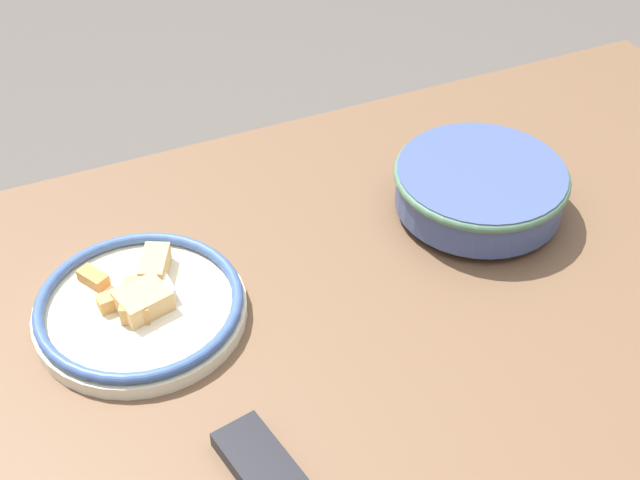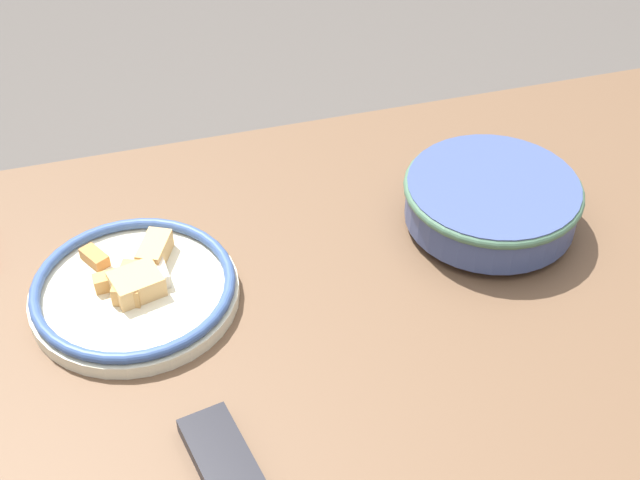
% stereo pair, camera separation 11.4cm
% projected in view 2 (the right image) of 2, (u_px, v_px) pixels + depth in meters
% --- Properties ---
extents(dining_table, '(1.58, 0.81, 0.74)m').
position_uv_depth(dining_table, '(304.00, 358.00, 1.14)').
color(dining_table, brown).
rests_on(dining_table, ground_plane).
extents(noodle_bowl, '(0.24, 0.24, 0.07)m').
position_uv_depth(noodle_bowl, '(491.00, 201.00, 1.19)').
color(noodle_bowl, '#384775').
rests_on(noodle_bowl, dining_table).
extents(food_plate, '(0.26, 0.26, 0.05)m').
position_uv_depth(food_plate, '(135.00, 289.00, 1.10)').
color(food_plate, beige).
rests_on(food_plate, dining_table).
extents(tv_remote, '(0.09, 0.18, 0.02)m').
position_uv_depth(tv_remote, '(233.00, 479.00, 0.90)').
color(tv_remote, black).
rests_on(tv_remote, dining_table).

